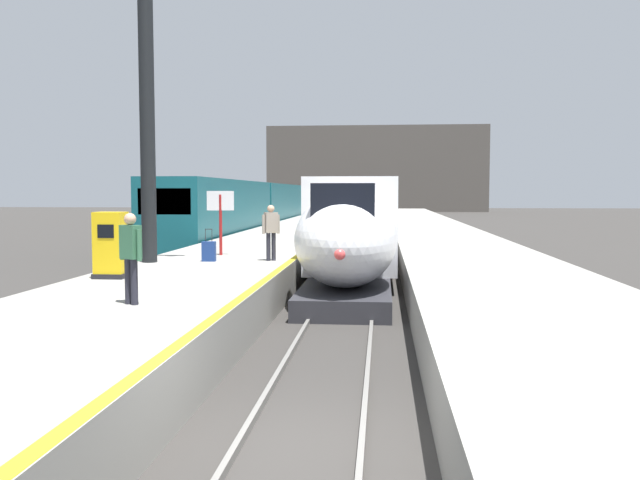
# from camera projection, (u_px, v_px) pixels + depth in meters

# --- Properties ---
(ground_plane) EXTENTS (260.00, 260.00, 0.00)m
(ground_plane) POSITION_uv_depth(u_px,v_px,m) (299.00, 451.00, 8.07)
(ground_plane) COLOR #33302D
(platform_left) EXTENTS (4.80, 110.00, 1.05)m
(platform_left) POSITION_uv_depth(u_px,v_px,m) (280.00, 245.00, 32.99)
(platform_left) COLOR gray
(platform_left) RESTS_ON ground
(platform_right) EXTENTS (4.80, 110.00, 1.05)m
(platform_right) POSITION_uv_depth(u_px,v_px,m) (446.00, 246.00, 32.24)
(platform_right) COLOR gray
(platform_right) RESTS_ON ground
(platform_left_safety_stripe) EXTENTS (0.20, 107.80, 0.01)m
(platform_left_safety_stripe) POSITION_uv_depth(u_px,v_px,m) (326.00, 235.00, 32.74)
(platform_left_safety_stripe) COLOR yellow
(platform_left_safety_stripe) RESTS_ON platform_left
(rail_main_left) EXTENTS (0.08, 110.00, 0.12)m
(rail_main_left) POSITION_uv_depth(u_px,v_px,m) (349.00, 250.00, 35.45)
(rail_main_left) COLOR slate
(rail_main_left) RESTS_ON ground
(rail_main_right) EXTENTS (0.08, 110.00, 0.12)m
(rail_main_right) POSITION_uv_depth(u_px,v_px,m) (378.00, 250.00, 35.31)
(rail_main_right) COLOR slate
(rail_main_right) RESTS_ON ground
(rail_secondary_left) EXTENTS (0.08, 110.00, 0.12)m
(rail_secondary_left) POSITION_uv_depth(u_px,v_px,m) (200.00, 249.00, 36.20)
(rail_secondary_left) COLOR slate
(rail_secondary_left) RESTS_ON ground
(rail_secondary_right) EXTENTS (0.08, 110.00, 0.12)m
(rail_secondary_right) POSITION_uv_depth(u_px,v_px,m) (227.00, 249.00, 36.06)
(rail_secondary_right) COLOR slate
(rail_secondary_right) RESTS_ON ground
(highspeed_train_main) EXTENTS (2.92, 74.38, 3.60)m
(highspeed_train_main) POSITION_uv_depth(u_px,v_px,m) (369.00, 207.00, 51.69)
(highspeed_train_main) COLOR silver
(highspeed_train_main) RESTS_ON ground
(regional_train_adjacent) EXTENTS (2.85, 36.60, 3.80)m
(regional_train_adjacent) POSITION_uv_depth(u_px,v_px,m) (250.00, 207.00, 45.94)
(regional_train_adjacent) COLOR #145660
(regional_train_adjacent) RESTS_ON ground
(station_column_mid) EXTENTS (4.00, 0.68, 9.90)m
(station_column_mid) POSITION_uv_depth(u_px,v_px,m) (146.00, 61.00, 19.43)
(station_column_mid) COLOR black
(station_column_mid) RESTS_ON platform_left
(passenger_near_edge) EXTENTS (0.50, 0.39, 1.69)m
(passenger_near_edge) POSITION_uv_depth(u_px,v_px,m) (271.00, 228.00, 20.22)
(passenger_near_edge) COLOR #23232D
(passenger_near_edge) RESTS_ON platform_left
(passenger_mid_platform) EXTENTS (0.51, 0.38, 1.69)m
(passenger_mid_platform) POSITION_uv_depth(u_px,v_px,m) (131.00, 251.00, 12.28)
(passenger_mid_platform) COLOR #23232D
(passenger_mid_platform) RESTS_ON platform_left
(rolling_suitcase) EXTENTS (0.40, 0.22, 0.98)m
(rolling_suitcase) POSITION_uv_depth(u_px,v_px,m) (209.00, 251.00, 20.07)
(rolling_suitcase) COLOR navy
(rolling_suitcase) RESTS_ON platform_left
(ticket_machine_yellow) EXTENTS (0.76, 0.62, 1.60)m
(ticket_machine_yellow) POSITION_uv_depth(u_px,v_px,m) (111.00, 248.00, 16.12)
(ticket_machine_yellow) COLOR yellow
(ticket_machine_yellow) RESTS_ON platform_left
(departure_info_board) EXTENTS (0.90, 0.10, 2.12)m
(departure_info_board) POSITION_uv_depth(u_px,v_px,m) (220.00, 210.00, 21.99)
(departure_info_board) COLOR maroon
(departure_info_board) RESTS_ON platform_left
(terminus_back_wall) EXTENTS (36.00, 2.00, 14.00)m
(terminus_back_wall) POSITION_uv_depth(u_px,v_px,m) (376.00, 169.00, 108.88)
(terminus_back_wall) COLOR #4C4742
(terminus_back_wall) RESTS_ON ground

